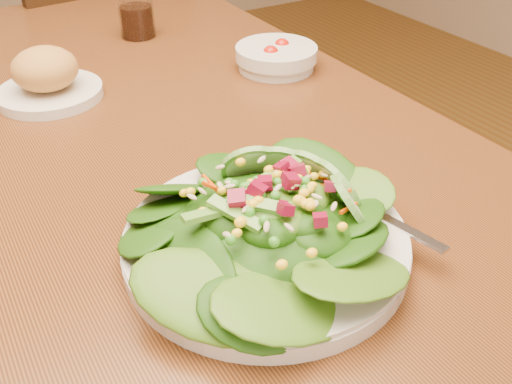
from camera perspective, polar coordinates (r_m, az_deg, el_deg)
dining_table at (r=0.94m, az=-13.28°, el=1.00°), size 0.90×1.40×0.75m
chair_far at (r=1.76m, az=-15.11°, el=13.07°), size 0.51×0.52×1.02m
salad_plate at (r=0.61m, az=1.83°, el=-3.19°), size 0.31×0.31×0.09m
bread_plate at (r=0.99m, az=-20.18°, el=10.64°), size 0.17×0.17×0.09m
tomato_bowl at (r=1.05m, az=2.04°, el=13.33°), size 0.15×0.15×0.05m
drinking_glass at (r=1.23m, az=-11.91°, el=17.34°), size 0.07×0.07×0.12m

